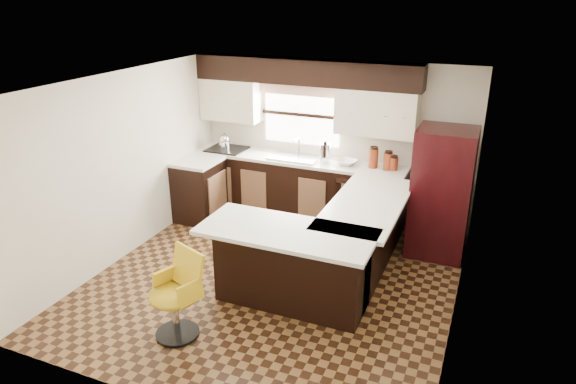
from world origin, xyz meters
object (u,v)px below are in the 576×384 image
at_px(peninsula_return, 292,267).
at_px(refrigerator, 441,193).
at_px(peninsula_long, 361,239).
at_px(bar_chair, 174,297).

relative_size(peninsula_return, refrigerator, 0.96).
bearing_deg(peninsula_return, peninsula_long, 61.70).
bearing_deg(bar_chair, peninsula_return, 70.70).
height_order(refrigerator, bar_chair, refrigerator).
bearing_deg(bar_chair, refrigerator, 73.84).
height_order(peninsula_long, peninsula_return, same).
xyz_separation_m(peninsula_long, peninsula_return, (-0.53, -0.97, 0.00)).
bearing_deg(refrigerator, peninsula_long, -132.30).
bearing_deg(peninsula_long, refrigerator, 47.70).
relative_size(peninsula_long, peninsula_return, 1.18).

